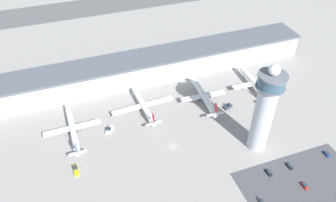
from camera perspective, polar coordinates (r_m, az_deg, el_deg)
The scene contains 17 objects.
ground_plane at distance 190.03m, azimuth 0.86°, elevation -7.97°, with size 1000.00×1000.00×0.00m, color gray.
terminal_building at distance 234.86m, azimuth -5.13°, elevation 5.60°, with size 252.62×25.00×18.17m.
runway_strip at distance 358.68m, azimuth -11.29°, elevation 16.02°, with size 378.92×44.00×0.01m, color #515154.
control_tower at distance 178.67m, azimuth 16.49°, elevation -1.34°, with size 14.82×14.82×55.58m.
parking_lot_surface at distance 186.55m, azimuth 22.58°, elevation -13.54°, with size 64.00×40.00×0.01m, color #424247.
airplane_gate_alpha at distance 202.69m, azimuth -16.32°, elevation -4.60°, with size 33.88×43.11×11.51m.
airplane_gate_bravo at distance 210.97m, azimuth -4.30°, elevation -0.83°, with size 41.46×38.23×11.18m.
airplane_gate_charlie at distance 218.22m, azimuth 6.25°, elevation 0.87°, with size 31.11×40.30×12.83m.
airplane_gate_delta at distance 235.32m, azimuth 14.93°, elevation 2.97°, with size 32.89×39.69×13.00m.
service_truck_catering at distance 201.42m, azimuth -10.16°, elevation -4.93°, with size 6.03×7.05×2.75m.
service_truck_fuel at distance 217.32m, azimuth 10.41°, elevation -0.96°, with size 6.63×4.39×2.98m.
service_truck_baggage at distance 184.78m, azimuth -15.74°, elevation -11.47°, with size 2.67×7.21×2.71m.
car_maroon_suv at distance 185.28m, azimuth 17.12°, elevation -11.83°, with size 2.00×4.53×1.58m.
car_blue_compact at distance 205.77m, azimuth 25.91°, elevation -8.32°, with size 1.98×4.40×1.54m.
car_white_wagon at distance 186.08m, azimuth 22.70°, elevation -13.46°, with size 1.90×4.34×1.59m.
car_navy_sedan at distance 191.80m, azimuth 20.37°, elevation -10.57°, with size 1.86×4.60×1.45m.
car_grey_coupe at distance 173.56m, azimuth 15.89°, elevation -16.43°, with size 1.90×4.67×1.48m.
Camera 1 is at (-45.79, -118.96, 140.94)m, focal length 35.00 mm.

